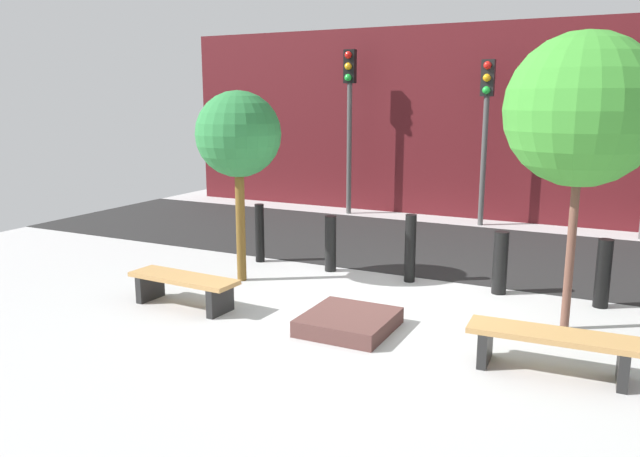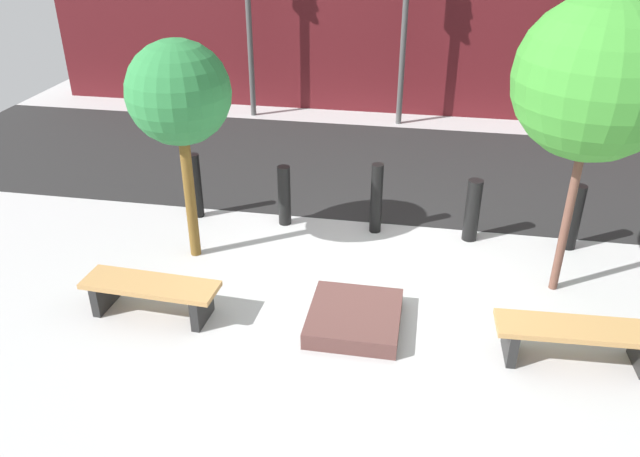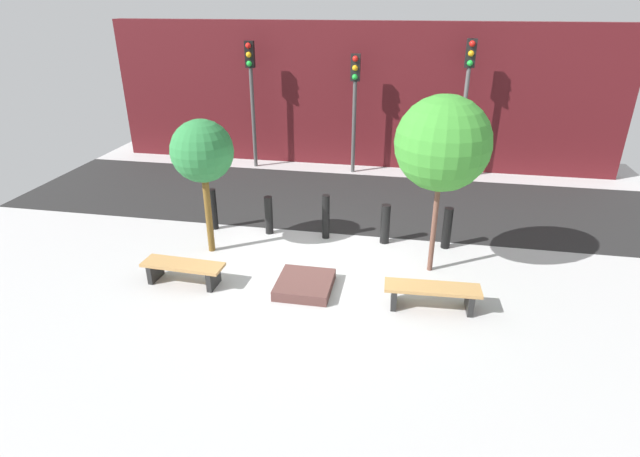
{
  "view_description": "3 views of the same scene",
  "coord_description": "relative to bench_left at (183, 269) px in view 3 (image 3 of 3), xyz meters",
  "views": [
    {
      "loc": [
        2.93,
        -7.5,
        2.78
      ],
      "look_at": [
        -0.59,
        -0.45,
        1.15
      ],
      "focal_mm": 35.0,
      "sensor_mm": 36.0,
      "label": 1
    },
    {
      "loc": [
        0.65,
        -6.65,
        4.41
      ],
      "look_at": [
        -0.51,
        -0.29,
        0.93
      ],
      "focal_mm": 35.0,
      "sensor_mm": 36.0,
      "label": 2
    },
    {
      "loc": [
        1.81,
        -8.89,
        5.09
      ],
      "look_at": [
        0.17,
        -0.18,
        1.0
      ],
      "focal_mm": 28.0,
      "sensor_mm": 36.0,
      "label": 3
    }
  ],
  "objects": [
    {
      "name": "traffic_light_west",
      "position": [
        -0.88,
        7.5,
        2.4
      ],
      "size": [
        0.28,
        0.27,
        3.94
      ],
      "color": "#484848",
      "rests_on": "ground"
    },
    {
      "name": "bollard_left",
      "position": [
        1.01,
        2.52,
        0.15
      ],
      "size": [
        0.19,
        0.19,
        0.92
      ],
      "primitive_type": "cylinder",
      "color": "black",
      "rests_on": "ground"
    },
    {
      "name": "ground_plane",
      "position": [
        2.37,
        1.04,
        -0.31
      ],
      "size": [
        18.0,
        18.0,
        0.0
      ],
      "primitive_type": "plane",
      "color": "#B2B2B2"
    },
    {
      "name": "tree_behind_right_bench",
      "position": [
        4.75,
        1.42,
        2.35
      ],
      "size": [
        1.79,
        1.79,
        3.56
      ],
      "color": "brown",
      "rests_on": "ground"
    },
    {
      "name": "traffic_light_mid_west",
      "position": [
        2.37,
        7.5,
        2.2
      ],
      "size": [
        0.28,
        0.27,
        3.62
      ],
      "color": "#494949",
      "rests_on": "ground"
    },
    {
      "name": "planter_bed",
      "position": [
        2.37,
        0.2,
        -0.21
      ],
      "size": [
        1.04,
        1.1,
        0.2
      ],
      "primitive_type": "cube",
      "color": "brown",
      "rests_on": "ground"
    },
    {
      "name": "bench_right",
      "position": [
        4.75,
        0.0,
        0.01
      ],
      "size": [
        1.72,
        0.53,
        0.44
      ],
      "rotation": [
        0.0,
        0.0,
        0.05
      ],
      "color": "black",
      "rests_on": "ground"
    },
    {
      "name": "bollard_far_right",
      "position": [
        5.1,
        2.52,
        0.17
      ],
      "size": [
        0.2,
        0.2,
        0.95
      ],
      "primitive_type": "cylinder",
      "color": "black",
      "rests_on": "ground"
    },
    {
      "name": "bollard_right",
      "position": [
        3.74,
        2.52,
        0.15
      ],
      "size": [
        0.21,
        0.21,
        0.92
      ],
      "primitive_type": "cylinder",
      "color": "black",
      "rests_on": "ground"
    },
    {
      "name": "bench_left",
      "position": [
        0.0,
        0.0,
        0.0
      ],
      "size": [
        1.63,
        0.55,
        0.43
      ],
      "rotation": [
        0.0,
        0.0,
        -0.05
      ],
      "color": "black",
      "rests_on": "ground"
    },
    {
      "name": "traffic_light_mid_east",
      "position": [
        5.63,
        7.5,
        2.49
      ],
      "size": [
        0.28,
        0.27,
        4.08
      ],
      "color": "#565656",
      "rests_on": "ground"
    },
    {
      "name": "bollard_center",
      "position": [
        2.37,
        2.52,
        0.22
      ],
      "size": [
        0.17,
        0.17,
        1.06
      ],
      "primitive_type": "cylinder",
      "color": "black",
      "rests_on": "ground"
    },
    {
      "name": "bollard_far_left",
      "position": [
        -0.35,
        2.52,
        0.2
      ],
      "size": [
        0.16,
        0.16,
        1.02
      ],
      "primitive_type": "cylinder",
      "color": "black",
      "rests_on": "ground"
    },
    {
      "name": "road_strip",
      "position": [
        2.37,
        5.0,
        -0.3
      ],
      "size": [
        18.0,
        4.44,
        0.01
      ],
      "primitive_type": "cube",
      "color": "#242424",
      "rests_on": "ground"
    },
    {
      "name": "building_facade",
      "position": [
        2.37,
        8.45,
        1.94
      ],
      "size": [
        16.2,
        0.5,
        4.49
      ],
      "primitive_type": "cube",
      "color": "#511419",
      "rests_on": "ground"
    },
    {
      "name": "tree_behind_left_bench",
      "position": [
        0.0,
        1.42,
        1.94
      ],
      "size": [
        1.29,
        1.29,
        2.92
      ],
      "color": "brown",
      "rests_on": "ground"
    }
  ]
}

